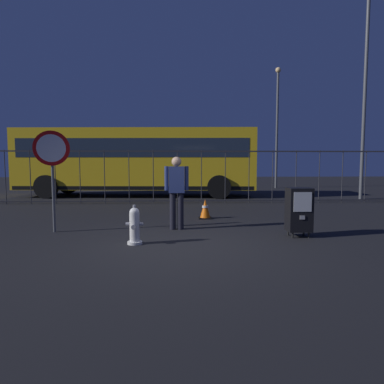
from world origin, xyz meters
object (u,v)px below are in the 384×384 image
Objects in this scene: street_light_near_left at (365,83)px; street_light_near_right at (277,119)px; fire_hydrant at (135,226)px; newspaper_box_primary at (299,209)px; traffic_cone at (205,209)px; bus_near at (137,159)px; stop_sign at (52,160)px; pedestrian at (177,188)px.

street_light_near_left is 1.19× the size of street_light_near_right.
newspaper_box_primary reaches higher than fire_hydrant.
street_light_near_right reaches higher than traffic_cone.
stop_sign is at bearing -92.63° from bus_near.
stop_sign is at bearing -124.31° from street_light_near_right.
bus_near is (-4.33, 8.95, 1.14)m from newspaper_box_primary.
pedestrian is 3.15× the size of traffic_cone.
newspaper_box_primary is 9.71m from street_light_near_left.
street_light_near_right reaches higher than pedestrian.
pedestrian is at bearing 60.33° from fire_hydrant.
newspaper_box_primary is at bearing -19.41° from pedestrian.
street_light_near_right is at bearing 64.59° from pedestrian.
street_light_near_left is at bearing -7.42° from bus_near.
traffic_cone is 12.68m from street_light_near_right.
street_light_near_left is at bearing 41.78° from fire_hydrant.
fire_hydrant is at bearing -119.67° from pedestrian.
street_light_near_right is (8.63, 12.65, 2.47)m from stop_sign.
newspaper_box_primary is 0.10× the size of bus_near.
fire_hydrant is 0.33× the size of stop_sign.
fire_hydrant is 9.61m from bus_near.
fire_hydrant is 12.21m from street_light_near_left.
bus_near is 1.28× the size of street_light_near_left.
traffic_cone is 9.48m from street_light_near_left.
stop_sign is (-1.92, 1.21, 1.25)m from fire_hydrant.
pedestrian is at bearing 4.04° from stop_sign.
street_light_near_right is at bearing 105.85° from street_light_near_left.
street_light_near_left is at bearing 38.81° from pedestrian.
fire_hydrant is 3.31m from traffic_cone.
newspaper_box_primary is 5.39m from stop_sign.
bus_near is 10.14m from street_light_near_left.
bus_near reaches higher than traffic_cone.
newspaper_box_primary is 0.12× the size of street_light_near_left.
traffic_cone is (3.50, 1.70, -1.34)m from stop_sign.
newspaper_box_primary is 2.71m from pedestrian.
bus_near is (-2.58, 6.55, 1.45)m from traffic_cone.
street_light_near_right is (5.92, 12.46, 3.13)m from pedestrian.
newspaper_box_primary is at bearing -7.61° from stop_sign.
stop_sign reaches higher than traffic_cone.
pedestrian is (-2.53, 0.89, 0.38)m from newspaper_box_primary.
pedestrian reaches higher than traffic_cone.
street_light_near_left is at bearing 34.10° from traffic_cone.
newspaper_box_primary is 0.61× the size of pedestrian.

